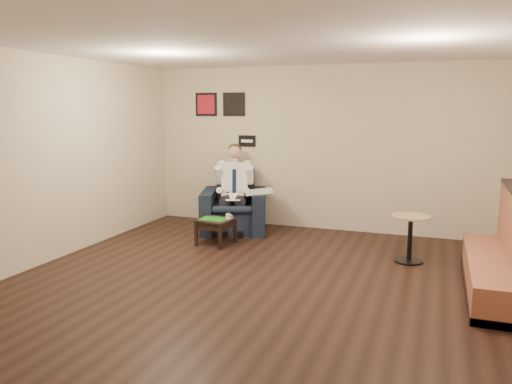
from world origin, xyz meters
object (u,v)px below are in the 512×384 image
(green_folder, at_px, (214,219))
(side_table, at_px, (216,232))
(seated_man, at_px, (233,191))
(banquette, at_px, (493,242))
(smartphone, at_px, (223,217))
(coffee_mug, at_px, (228,216))
(armchair, at_px, (234,201))
(cafe_table, at_px, (410,239))

(green_folder, bearing_deg, side_table, 25.58)
(seated_man, relative_size, banquette, 0.63)
(side_table, xyz_separation_m, green_folder, (-0.03, -0.01, 0.20))
(green_folder, distance_m, smartphone, 0.17)
(seated_man, xyz_separation_m, smartphone, (0.09, -0.64, -0.30))
(coffee_mug, bearing_deg, armchair, 106.50)
(armchair, distance_m, banquette, 4.20)
(seated_man, distance_m, side_table, 0.92)
(side_table, height_order, banquette, banquette)
(green_folder, bearing_deg, smartphone, 57.92)
(side_table, height_order, cafe_table, cafe_table)
(cafe_table, bearing_deg, green_folder, -177.98)
(side_table, xyz_separation_m, cafe_table, (2.86, 0.09, 0.13))
(coffee_mug, height_order, cafe_table, cafe_table)
(side_table, distance_m, smartphone, 0.25)
(coffee_mug, height_order, smartphone, coffee_mug)
(green_folder, bearing_deg, seated_man, 89.82)
(green_folder, bearing_deg, banquette, -10.48)
(seated_man, distance_m, cafe_table, 2.99)
(banquette, bearing_deg, coffee_mug, 167.50)
(green_folder, height_order, smartphone, green_folder)
(armchair, height_order, banquette, banquette)
(green_folder, height_order, coffee_mug, coffee_mug)
(smartphone, bearing_deg, coffee_mug, -7.10)
(side_table, relative_size, banquette, 0.22)
(armchair, distance_m, seated_man, 0.23)
(coffee_mug, relative_size, smartphone, 0.68)
(banquette, distance_m, cafe_table, 1.27)
(banquette, relative_size, cafe_table, 3.45)
(seated_man, xyz_separation_m, banquette, (3.83, -1.49, -0.13))
(smartphone, bearing_deg, green_folder, -103.96)
(green_folder, relative_size, coffee_mug, 4.74)
(seated_man, distance_m, smartphone, 0.71)
(armchair, bearing_deg, banquette, -41.18)
(seated_man, relative_size, smartphone, 11.42)
(banquette, bearing_deg, side_table, 169.24)
(armchair, height_order, green_folder, armchair)
(armchair, xyz_separation_m, coffee_mug, (0.24, -0.81, -0.08))
(seated_man, distance_m, coffee_mug, 0.76)
(seated_man, relative_size, coffee_mug, 16.84)
(smartphone, height_order, banquette, banquette)
(seated_man, bearing_deg, green_folder, -108.68)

